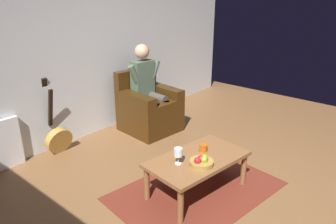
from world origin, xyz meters
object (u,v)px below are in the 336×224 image
(candle_jar, at_px, (203,148))
(guitar, at_px, (58,137))
(armchair, at_px, (148,109))
(coffee_table, at_px, (197,162))
(person_seated, at_px, (148,86))
(fruit_bowl, at_px, (202,162))
(wine_glass_near, at_px, (178,153))

(candle_jar, bearing_deg, guitar, -71.82)
(armchair, xyz_separation_m, coffee_table, (0.88, 1.56, 0.02))
(coffee_table, xyz_separation_m, candle_jar, (-0.16, -0.04, 0.10))
(person_seated, bearing_deg, coffee_table, 65.90)
(coffee_table, bearing_deg, guitar, -76.46)
(coffee_table, height_order, fruit_bowl, fruit_bowl)
(armchair, distance_m, candle_jar, 1.69)
(person_seated, relative_size, wine_glass_near, 7.46)
(coffee_table, relative_size, guitar, 1.14)
(person_seated, bearing_deg, wine_glass_near, 58.42)
(guitar, bearing_deg, fruit_bowl, 100.14)
(guitar, bearing_deg, armchair, 163.96)
(person_seated, bearing_deg, guitar, -10.59)
(guitar, height_order, fruit_bowl, guitar)
(armchair, height_order, person_seated, person_seated)
(person_seated, relative_size, fruit_bowl, 5.37)
(candle_jar, bearing_deg, armchair, -115.27)
(armchair, distance_m, fruit_bowl, 1.94)
(coffee_table, distance_m, wine_glass_near, 0.30)
(coffee_table, xyz_separation_m, fruit_bowl, (0.10, 0.12, 0.09))
(fruit_bowl, height_order, candle_jar, fruit_bowl)
(person_seated, bearing_deg, candle_jar, 69.96)
(person_seated, height_order, coffee_table, person_seated)
(candle_jar, bearing_deg, coffee_table, 13.46)
(person_seated, xyz_separation_m, fruit_bowl, (0.98, 1.68, -0.26))
(coffee_table, bearing_deg, candle_jar, -166.54)
(armchair, height_order, candle_jar, armchair)
(wine_glass_near, height_order, fruit_bowl, wine_glass_near)
(armchair, height_order, fruit_bowl, armchair)
(guitar, relative_size, fruit_bowl, 4.13)
(coffee_table, relative_size, fruit_bowl, 4.70)
(wine_glass_near, bearing_deg, candle_jar, 174.34)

